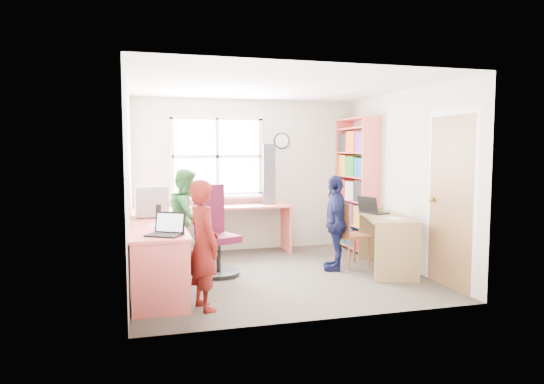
% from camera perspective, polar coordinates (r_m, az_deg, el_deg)
% --- Properties ---
extents(room, '(3.64, 3.44, 2.44)m').
position_cam_1_polar(room, '(6.22, 0.47, 1.42)').
color(room, '#413A33').
rests_on(room, ground).
extents(l_desk, '(2.38, 2.95, 0.75)m').
position_cam_1_polar(l_desk, '(5.73, -11.36, -6.69)').
color(l_desk, '#FF6D65').
rests_on(l_desk, ground).
extents(right_desk, '(0.92, 1.39, 0.73)m').
position_cam_1_polar(right_desk, '(6.64, 13.38, -4.44)').
color(right_desk, '#A28251').
rests_on(right_desk, ground).
extents(bookshelf, '(0.30, 1.02, 2.10)m').
position_cam_1_polar(bookshelf, '(7.83, 9.90, 0.50)').
color(bookshelf, '#FF6D65').
rests_on(bookshelf, ground).
extents(swivel_chair, '(0.71, 0.71, 1.15)m').
position_cam_1_polar(swivel_chair, '(6.29, -6.74, -5.21)').
color(swivel_chair, black).
rests_on(swivel_chair, ground).
extents(wooden_chair, '(0.46, 0.46, 0.90)m').
position_cam_1_polar(wooden_chair, '(6.71, 8.92, -4.67)').
color(wooden_chair, '#A25E36').
rests_on(wooden_chair, ground).
extents(crt_monitor, '(0.42, 0.38, 0.39)m').
position_cam_1_polar(crt_monitor, '(6.38, -13.98, -1.06)').
color(crt_monitor, '#A1A1A5').
rests_on(crt_monitor, l_desk).
extents(laptop_left, '(0.42, 0.40, 0.23)m').
position_cam_1_polar(laptop_left, '(4.99, -12.28, -4.37)').
color(laptop_left, black).
rests_on(laptop_left, l_desk).
extents(laptop_right, '(0.39, 0.43, 0.24)m').
position_cam_1_polar(laptop_right, '(6.77, 11.62, -2.03)').
color(laptop_right, black).
rests_on(laptop_right, right_desk).
extents(speaker_a, '(0.11, 0.11, 0.17)m').
position_cam_1_polar(speaker_a, '(6.26, -13.22, -2.19)').
color(speaker_a, black).
rests_on(speaker_a, l_desk).
extents(speaker_b, '(0.11, 0.11, 0.17)m').
position_cam_1_polar(speaker_b, '(6.73, -13.40, -1.69)').
color(speaker_b, black).
rests_on(speaker_b, l_desk).
extents(cd_tower, '(0.21, 0.20, 0.95)m').
position_cam_1_polar(cd_tower, '(7.58, -0.36, 2.10)').
color(cd_tower, black).
rests_on(cd_tower, l_desk).
extents(game_box, '(0.33, 0.33, 0.06)m').
position_cam_1_polar(game_box, '(7.10, 11.45, -1.92)').
color(game_box, red).
rests_on(game_box, right_desk).
extents(paper_a, '(0.25, 0.33, 0.00)m').
position_cam_1_polar(paper_a, '(5.63, -13.12, -3.86)').
color(paper_a, silver).
rests_on(paper_a, l_desk).
extents(paper_b, '(0.22, 0.29, 0.00)m').
position_cam_1_polar(paper_b, '(6.37, 14.21, -3.01)').
color(paper_b, silver).
rests_on(paper_b, right_desk).
extents(potted_plant, '(0.15, 0.12, 0.27)m').
position_cam_1_polar(potted_plant, '(7.48, -6.19, -0.56)').
color(potted_plant, '#317B32').
rests_on(potted_plant, l_desk).
extents(person_red, '(0.43, 0.54, 1.31)m').
position_cam_1_polar(person_red, '(4.93, -8.04, -6.18)').
color(person_red, maroon).
rests_on(person_red, ground).
extents(person_green, '(0.70, 0.79, 1.35)m').
position_cam_1_polar(person_green, '(6.78, -9.93, -2.99)').
color(person_green, '#337A31').
rests_on(person_green, ground).
extents(person_navy, '(0.54, 0.80, 1.27)m').
position_cam_1_polar(person_navy, '(6.54, 7.46, -3.59)').
color(person_navy, '#151943').
rests_on(person_navy, ground).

